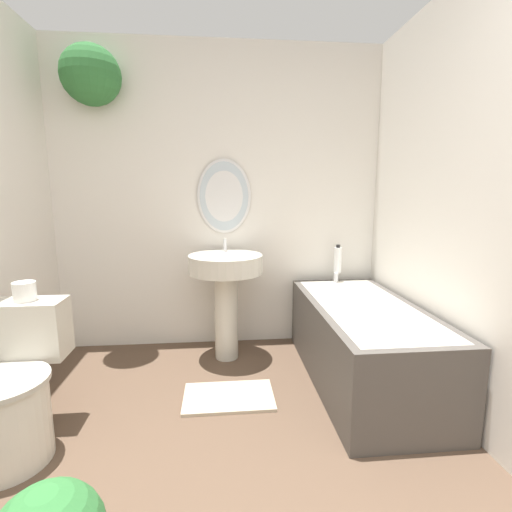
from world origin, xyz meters
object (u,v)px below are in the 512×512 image
toilet (10,394)px  bathtub (362,342)px  shampoo_bottle (337,259)px  toilet_paper_roll (24,291)px  pedestal_sink (225,282)px

toilet → bathtub: (1.95, 0.50, -0.02)m
shampoo_bottle → toilet_paper_roll: shampoo_bottle is taller
toilet → bathtub: 2.01m
toilet → bathtub: toilet is taller
toilet → bathtub: bearing=14.4°
toilet → pedestal_sink: bearing=42.2°
pedestal_sink → bathtub: pedestal_sink is taller
bathtub → shampoo_bottle: size_ratio=6.31×
pedestal_sink → toilet_paper_roll: 1.29m
bathtub → toilet_paper_roll: size_ratio=13.04×
shampoo_bottle → toilet_paper_roll: 2.18m
pedestal_sink → bathtub: size_ratio=0.63×
toilet_paper_roll → shampoo_bottle: bearing=25.4°
toilet_paper_roll → bathtub: bearing=8.2°
toilet → pedestal_sink: size_ratio=0.78×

